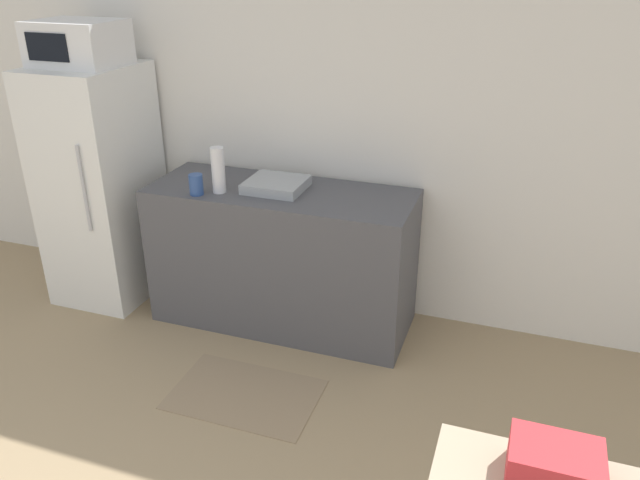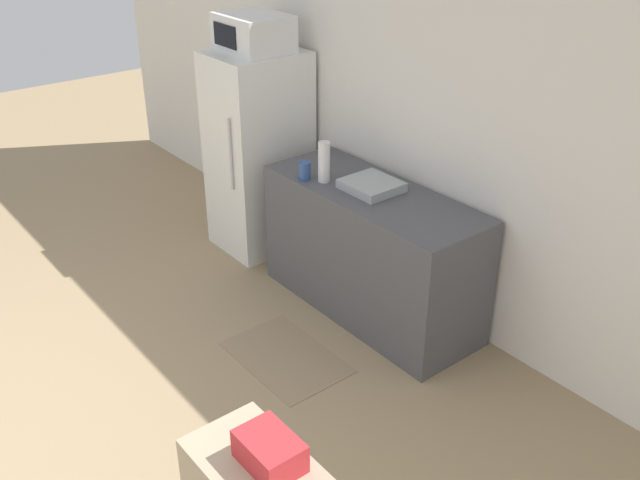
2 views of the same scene
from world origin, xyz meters
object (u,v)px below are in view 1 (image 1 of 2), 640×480
(microwave, at_px, (78,43))
(basket, at_px, (554,466))
(bottle_short, at_px, (196,185))
(refrigerator, at_px, (101,186))
(bottle_tall, at_px, (218,170))

(microwave, height_order, basket, microwave)
(bottle_short, bearing_deg, microwave, 166.95)
(bottle_short, relative_size, basket, 0.53)
(refrigerator, relative_size, basket, 6.67)
(basket, bearing_deg, microwave, 146.57)
(refrigerator, xyz_separation_m, bottle_short, (0.85, -0.20, 0.18))
(basket, bearing_deg, bottle_tall, 137.01)
(microwave, bearing_deg, bottle_short, -13.05)
(bottle_tall, xyz_separation_m, basket, (1.89, -1.77, -0.03))
(bottle_short, height_order, basket, basket)
(refrigerator, bearing_deg, microwave, -107.63)
(refrigerator, relative_size, bottle_tall, 5.69)
(bottle_tall, relative_size, bottle_short, 2.23)
(microwave, relative_size, bottle_tall, 1.88)
(bottle_tall, height_order, bottle_short, bottle_tall)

